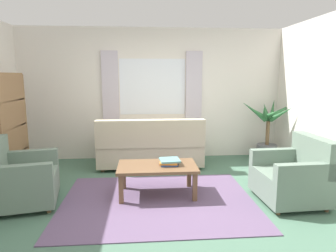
{
  "coord_description": "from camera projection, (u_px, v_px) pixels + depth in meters",
  "views": [
    {
      "loc": [
        -0.17,
        -3.73,
        1.68
      ],
      "look_at": [
        0.19,
        0.7,
        0.91
      ],
      "focal_mm": 31.44,
      "sensor_mm": 36.0,
      "label": 1
    }
  ],
  "objects": [
    {
      "name": "ground_plane",
      "position": [
        158.0,
        202.0,
        3.96
      ],
      "size": [
        6.24,
        6.24,
        0.0
      ],
      "primitive_type": "plane",
      "color": "#476B56"
    },
    {
      "name": "wall_back",
      "position": [
        152.0,
        94.0,
        5.96
      ],
      "size": [
        5.32,
        0.12,
        2.6
      ],
      "primitive_type": "cube",
      "color": "silver",
      "rests_on": "ground_plane"
    },
    {
      "name": "window_with_curtains",
      "position": [
        153.0,
        87.0,
        5.85
      ],
      "size": [
        1.98,
        0.07,
        1.4
      ],
      "color": "white"
    },
    {
      "name": "area_rug",
      "position": [
        158.0,
        201.0,
        3.96
      ],
      "size": [
        2.56,
        1.95,
        0.01
      ],
      "primitive_type": "cube",
      "color": "#604C6B",
      "rests_on": "ground_plane"
    },
    {
      "name": "couch",
      "position": [
        151.0,
        147.0,
        5.42
      ],
      "size": [
        1.9,
        0.82,
        0.92
      ],
      "rotation": [
        0.0,
        0.0,
        3.14
      ],
      "color": "#BCB293",
      "rests_on": "ground_plane"
    },
    {
      "name": "armchair_left",
      "position": [
        18.0,
        179.0,
        3.8
      ],
      "size": [
        0.97,
        0.98,
        0.88
      ],
      "rotation": [
        0.0,
        0.0,
        1.76
      ],
      "color": "slate",
      "rests_on": "ground_plane"
    },
    {
      "name": "armchair_right",
      "position": [
        294.0,
        176.0,
        3.91
      ],
      "size": [
        0.86,
        0.88,
        0.88
      ],
      "rotation": [
        0.0,
        0.0,
        -1.52
      ],
      "color": "slate",
      "rests_on": "ground_plane"
    },
    {
      "name": "coffee_table",
      "position": [
        157.0,
        169.0,
        4.12
      ],
      "size": [
        1.1,
        0.64,
        0.44
      ],
      "color": "brown",
      "rests_on": "ground_plane"
    },
    {
      "name": "book_stack_on_table",
      "position": [
        169.0,
        162.0,
        4.14
      ],
      "size": [
        0.3,
        0.3,
        0.08
      ],
      "color": "#335199",
      "rests_on": "coffee_table"
    },
    {
      "name": "potted_plant",
      "position": [
        268.0,
        134.0,
        5.74
      ],
      "size": [
        1.2,
        1.01,
        1.24
      ],
      "color": "#56565B",
      "rests_on": "ground_plane"
    },
    {
      "name": "bookshelf",
      "position": [
        9.0,
        125.0,
        4.72
      ],
      "size": [
        0.3,
        0.94,
        1.72
      ],
      "rotation": [
        0.0,
        0.0,
        -1.57
      ],
      "color": "olive",
      "rests_on": "ground_plane"
    }
  ]
}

